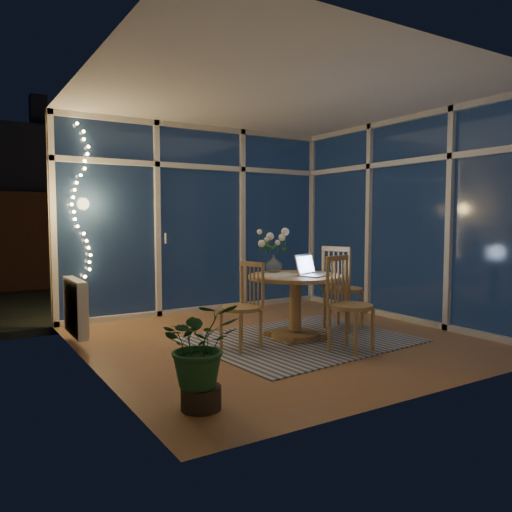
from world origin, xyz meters
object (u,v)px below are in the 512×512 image
flower_vase (274,263)px  potted_plant (201,355)px  laptop (315,264)px  dining_table (295,307)px  chair_left (241,306)px  chair_front (351,304)px  chair_right (344,287)px

flower_vase → potted_plant: size_ratio=0.28×
laptop → dining_table: bearing=105.1°
chair_left → chair_front: 1.09m
dining_table → chair_right: size_ratio=1.02×
chair_left → laptop: bearing=70.7°
flower_vase → potted_plant: flower_vase is taller
chair_right → chair_front: 0.99m
chair_right → chair_front: chair_right is taller
chair_right → flower_vase: 0.89m
chair_right → potted_plant: size_ratio=1.33×
chair_left → dining_table: bearing=83.2°
chair_left → chair_right: size_ratio=0.88×
chair_left → chair_front: (0.88, -0.64, 0.03)m
chair_front → flower_vase: 1.15m
dining_table → chair_front: 0.76m
chair_right → flower_vase: chair_right is taller
chair_right → chair_front: bearing=123.6°
chair_left → laptop: laptop is taller
dining_table → chair_right: (0.74, 0.06, 0.15)m
chair_left → potted_plant: bearing=-54.0°
dining_table → laptop: size_ratio=2.99×
chair_right → dining_table: bearing=75.4°
chair_front → potted_plant: bearing=-177.3°
dining_table → potted_plant: size_ratio=1.35×
potted_plant → flower_vase: bearing=44.3°
laptop → potted_plant: 2.24m
chair_right → flower_vase: size_ratio=4.80×
dining_table → chair_right: bearing=4.6°
chair_front → laptop: (-0.01, 0.56, 0.35)m
chair_right → chair_left: bearing=76.7°
dining_table → flower_vase: bearing=97.9°
chair_right → laptop: bearing=91.8°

